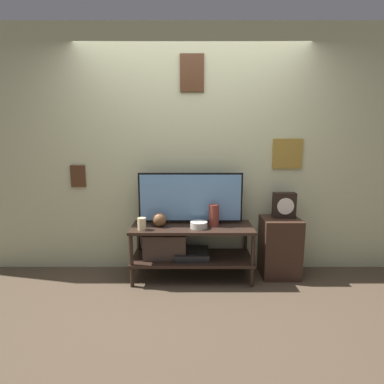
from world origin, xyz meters
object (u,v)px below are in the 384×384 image
(vase_wide_bowl, at_px, (198,225))
(candle_jar, at_px, (141,224))
(television, at_px, (190,198))
(vase_tall_ceramic, at_px, (213,215))
(mantel_clock, at_px, (283,205))
(vase_round_glass, at_px, (159,220))

(vase_wide_bowl, distance_m, candle_jar, 0.59)
(television, relative_size, candle_jar, 9.07)
(vase_wide_bowl, xyz_separation_m, vase_tall_ceramic, (0.16, 0.08, 0.08))
(candle_jar, bearing_deg, vase_tall_ceramic, 10.64)
(television, distance_m, vase_tall_ceramic, 0.32)
(vase_wide_bowl, bearing_deg, vase_tall_ceramic, 25.72)
(television, xyz_separation_m, mantel_clock, (1.02, -0.01, -0.08))
(vase_wide_bowl, xyz_separation_m, vase_round_glass, (-0.41, 0.06, 0.04))
(vase_round_glass, bearing_deg, candle_jar, -143.82)
(television, distance_m, vase_round_glass, 0.41)
(vase_wide_bowl, relative_size, mantel_clock, 0.64)
(vase_round_glass, distance_m, vase_tall_ceramic, 0.58)
(vase_round_glass, xyz_separation_m, vase_tall_ceramic, (0.57, 0.02, 0.04))
(mantel_clock, bearing_deg, vase_wide_bowl, -169.62)
(vase_tall_ceramic, bearing_deg, vase_wide_bowl, -154.28)
(vase_tall_ceramic, bearing_deg, vase_round_glass, -178.36)
(vase_round_glass, relative_size, candle_jar, 1.18)
(vase_tall_ceramic, bearing_deg, candle_jar, -169.36)
(vase_wide_bowl, relative_size, vase_round_glass, 1.22)
(vase_tall_ceramic, xyz_separation_m, candle_jar, (-0.74, -0.14, -0.05))
(television, relative_size, mantel_clock, 4.06)
(mantel_clock, bearing_deg, vase_round_glass, -175.36)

